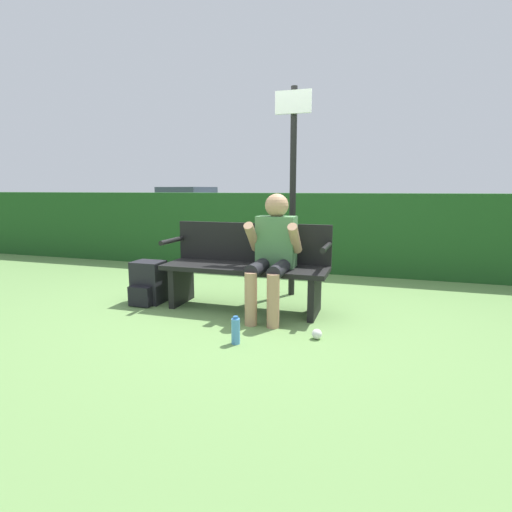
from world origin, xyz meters
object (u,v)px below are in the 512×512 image
at_px(backpack, 148,283).
at_px(person_seated, 273,249).
at_px(signpost, 293,180).
at_px(park_bench, 247,266).
at_px(parked_car, 187,205).
at_px(water_bottle, 236,331).

bearing_deg(backpack, person_seated, 0.98).
height_order(backpack, signpost, signpost).
bearing_deg(park_bench, backpack, -171.36).
relative_size(park_bench, signpost, 0.73).
xyz_separation_m(person_seated, signpost, (0.01, 0.75, 0.65)).
bearing_deg(signpost, parked_car, 123.11).
height_order(person_seated, signpost, signpost).
bearing_deg(parked_car, person_seated, -45.95).
xyz_separation_m(signpost, parked_car, (-6.23, 9.56, -0.69)).
height_order(water_bottle, signpost, signpost).
bearing_deg(signpost, person_seated, -91.01).
xyz_separation_m(person_seated, backpack, (-1.36, -0.02, -0.43)).
height_order(park_bench, parked_car, parked_car).
distance_m(water_bottle, parked_car, 12.72).
bearing_deg(park_bench, signpost, 62.43).
xyz_separation_m(person_seated, parked_car, (-6.22, 10.31, -0.03)).
bearing_deg(signpost, water_bottle, -93.33).
xyz_separation_m(park_bench, signpost, (0.32, 0.62, 0.86)).
xyz_separation_m(backpack, water_bottle, (1.28, -0.79, -0.11)).
bearing_deg(park_bench, water_bottle, -76.26).
xyz_separation_m(park_bench, person_seated, (0.31, -0.14, 0.20)).
height_order(backpack, parked_car, parked_car).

